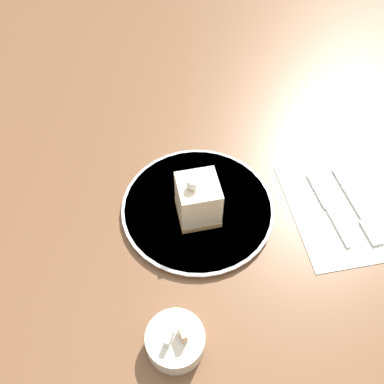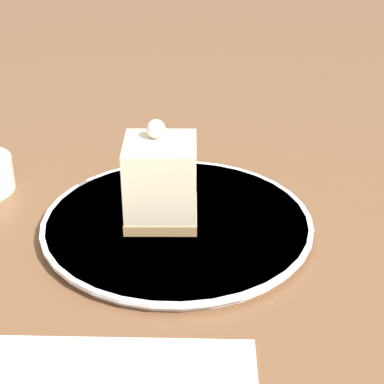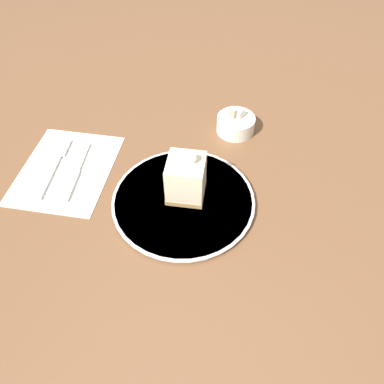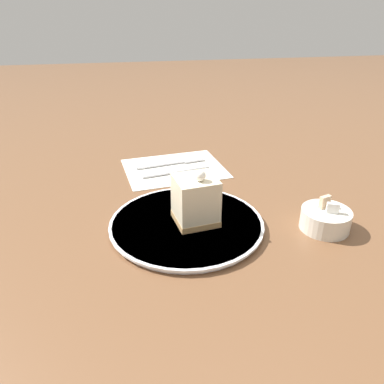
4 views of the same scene
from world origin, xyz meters
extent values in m
plane|color=brown|center=(0.00, 0.00, 0.00)|extent=(4.00, 4.00, 0.00)
cylinder|color=white|center=(0.03, -0.02, 0.01)|extent=(0.26, 0.26, 0.01)
cylinder|color=white|center=(0.03, -0.02, 0.01)|extent=(0.27, 0.27, 0.00)
cube|color=#AD8451|center=(0.03, 0.00, 0.02)|extent=(0.08, 0.08, 0.01)
cube|color=beige|center=(0.03, 0.00, 0.06)|extent=(0.08, 0.08, 0.07)
sphere|color=white|center=(0.04, 0.01, 0.10)|extent=(0.02, 0.02, 0.02)
cube|color=white|center=(-0.22, 0.00, 0.00)|extent=(0.21, 0.25, 0.00)
cube|color=silver|center=(-0.24, -0.03, 0.01)|extent=(0.03, 0.12, 0.00)
cube|color=silver|center=(-0.26, 0.05, 0.01)|extent=(0.03, 0.05, 0.00)
cube|color=silver|center=(-0.19, -0.04, 0.01)|extent=(0.03, 0.08, 0.00)
cube|color=silver|center=(-0.21, 0.04, 0.01)|extent=(0.02, 0.08, 0.00)
cylinder|color=silver|center=(0.08, 0.22, 0.02)|extent=(0.08, 0.08, 0.04)
cube|color=#D8B28C|center=(0.07, 0.22, 0.05)|extent=(0.01, 0.02, 0.02)
cube|color=white|center=(0.09, 0.22, 0.04)|extent=(0.02, 0.02, 0.02)
camera|label=1|loc=(0.07, 0.41, 0.63)|focal=40.00mm
camera|label=2|loc=(-0.51, -0.11, 0.34)|focal=60.00mm
camera|label=3|loc=(0.18, -0.44, 0.55)|focal=35.00mm
camera|label=4|loc=(0.58, -0.11, 0.36)|focal=35.00mm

